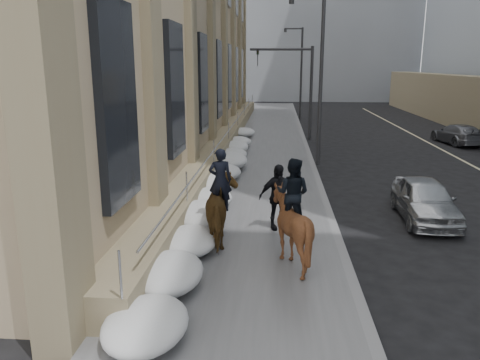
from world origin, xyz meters
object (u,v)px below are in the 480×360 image
(pedestrian, at_px, (277,197))
(car_silver, at_px, (425,200))
(car_grey, at_px, (458,134))
(mounted_horse_right, at_px, (291,222))
(mounted_horse_left, at_px, (223,207))

(pedestrian, relative_size, car_silver, 0.49)
(car_silver, xyz_separation_m, car_grey, (6.50, 15.24, -0.05))
(mounted_horse_right, height_order, pedestrian, mounted_horse_right)
(mounted_horse_right, bearing_deg, pedestrian, -62.56)
(pedestrian, relative_size, car_grey, 0.45)
(pedestrian, distance_m, car_grey, 20.17)
(mounted_horse_left, xyz_separation_m, mounted_horse_right, (1.78, -1.28, 0.07))
(mounted_horse_right, xyz_separation_m, pedestrian, (-0.32, 2.47, -0.09))
(pedestrian, height_order, car_grey, pedestrian)
(mounted_horse_right, height_order, car_grey, mounted_horse_right)
(mounted_horse_left, distance_m, car_silver, 6.74)
(pedestrian, bearing_deg, mounted_horse_left, -161.43)
(mounted_horse_right, distance_m, pedestrian, 2.50)
(car_grey, bearing_deg, car_silver, 57.98)
(mounted_horse_right, height_order, car_silver, mounted_horse_right)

